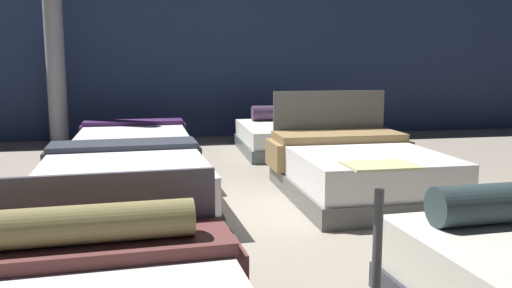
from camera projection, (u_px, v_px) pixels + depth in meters
The scene contains 7 objects.
ground_plane at pixel (254, 217), 4.91m from camera, with size 18.00×18.00×0.02m, color gray.
showroom_back_wall at pixel (199, 44), 9.83m from camera, with size 18.00×0.06×3.50m, color navy.
bed_2 at pixel (125, 184), 5.08m from camera, with size 1.70×2.17×0.56m.
bed_3 at pixel (357, 170), 5.59m from camera, with size 1.60×2.05×1.07m.
bed_4 at pixel (134, 143), 7.92m from camera, with size 1.67×1.99×0.48m.
bed_5 at pixel (288, 137), 8.41m from camera, with size 1.57×2.04×0.69m.
support_pillar at pixel (54, 41), 8.73m from camera, with size 0.31×0.31×3.50m, color #99999E.
Camera 1 is at (-0.89, -4.66, 1.42)m, focal length 37.07 mm.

